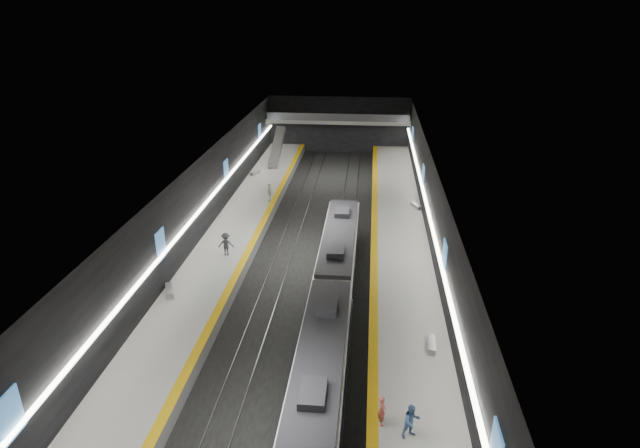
# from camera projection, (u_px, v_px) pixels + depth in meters

# --- Properties ---
(ground) EXTENTS (70.00, 70.00, 0.00)m
(ground) POSITION_uv_depth(u_px,v_px,m) (312.00, 258.00, 46.11)
(ground) COLOR black
(ground) RESTS_ON ground
(ceiling) EXTENTS (20.00, 70.00, 0.04)m
(ceiling) POSITION_uv_depth(u_px,v_px,m) (312.00, 169.00, 43.01)
(ceiling) COLOR beige
(ceiling) RESTS_ON wall_left
(wall_left) EXTENTS (0.04, 70.00, 8.00)m
(wall_left) POSITION_uv_depth(u_px,v_px,m) (195.00, 211.00, 45.46)
(wall_left) COLOR black
(wall_left) RESTS_ON ground
(wall_right) EXTENTS (0.04, 70.00, 8.00)m
(wall_right) POSITION_uv_depth(u_px,v_px,m) (433.00, 219.00, 43.67)
(wall_right) COLOR black
(wall_right) RESTS_ON ground
(wall_back) EXTENTS (20.00, 0.04, 8.00)m
(wall_back) POSITION_uv_depth(u_px,v_px,m) (339.00, 125.00, 76.68)
(wall_back) COLOR black
(wall_back) RESTS_ON ground
(platform_left) EXTENTS (5.00, 70.00, 1.00)m
(platform_left) POSITION_uv_depth(u_px,v_px,m) (227.00, 249.00, 46.59)
(platform_left) COLOR slate
(platform_left) RESTS_ON ground
(tile_surface_left) EXTENTS (5.00, 70.00, 0.02)m
(tile_surface_left) POSITION_uv_depth(u_px,v_px,m) (226.00, 244.00, 46.40)
(tile_surface_left) COLOR #9A9A95
(tile_surface_left) RESTS_ON platform_left
(tactile_strip_left) EXTENTS (0.60, 70.00, 0.02)m
(tactile_strip_left) POSITION_uv_depth(u_px,v_px,m) (251.00, 244.00, 46.19)
(tactile_strip_left) COLOR #E0A80B
(tactile_strip_left) RESTS_ON platform_left
(platform_right) EXTENTS (5.00, 70.00, 1.00)m
(platform_right) POSITION_uv_depth(u_px,v_px,m) (400.00, 256.00, 45.25)
(platform_right) COLOR slate
(platform_right) RESTS_ON ground
(tile_surface_right) EXTENTS (5.00, 70.00, 0.02)m
(tile_surface_right) POSITION_uv_depth(u_px,v_px,m) (400.00, 251.00, 45.05)
(tile_surface_right) COLOR #9A9A95
(tile_surface_right) RESTS_ON platform_right
(tactile_strip_right) EXTENTS (0.60, 70.00, 0.02)m
(tactile_strip_right) POSITION_uv_depth(u_px,v_px,m) (374.00, 250.00, 45.24)
(tactile_strip_right) COLOR #E0A80B
(tactile_strip_right) RESTS_ON platform_right
(rails) EXTENTS (6.52, 70.00, 0.12)m
(rails) POSITION_uv_depth(u_px,v_px,m) (312.00, 257.00, 46.09)
(rails) COLOR gray
(rails) RESTS_ON ground
(train) EXTENTS (2.69, 30.04, 3.60)m
(train) POSITION_uv_depth(u_px,v_px,m) (332.00, 302.00, 35.20)
(train) COLOR #0D1732
(train) RESTS_ON ground
(ad_posters) EXTENTS (19.94, 53.50, 2.20)m
(ad_posters) POSITION_uv_depth(u_px,v_px,m) (313.00, 205.00, 45.29)
(ad_posters) COLOR #4484CC
(ad_posters) RESTS_ON wall_left
(cove_light_left) EXTENTS (0.25, 68.60, 0.12)m
(cove_light_left) POSITION_uv_depth(u_px,v_px,m) (198.00, 213.00, 45.52)
(cove_light_left) COLOR white
(cove_light_left) RESTS_ON wall_left
(cove_light_right) EXTENTS (0.25, 68.60, 0.12)m
(cove_light_right) POSITION_uv_depth(u_px,v_px,m) (431.00, 221.00, 43.76)
(cove_light_right) COLOR white
(cove_light_right) RESTS_ON wall_right
(mezzanine_bridge) EXTENTS (20.00, 3.00, 1.50)m
(mezzanine_bridge) POSITION_uv_depth(u_px,v_px,m) (338.00, 121.00, 74.37)
(mezzanine_bridge) COLOR gray
(mezzanine_bridge) RESTS_ON wall_left
(escalator) EXTENTS (1.20, 7.50, 3.92)m
(escalator) POSITION_uv_depth(u_px,v_px,m) (277.00, 147.00, 69.52)
(escalator) COLOR #99999E
(escalator) RESTS_ON platform_left
(bench_left_near) EXTENTS (1.17, 1.88, 0.45)m
(bench_left_near) POSITION_uv_depth(u_px,v_px,m) (169.00, 291.00, 38.45)
(bench_left_near) COLOR #99999E
(bench_left_near) RESTS_ON platform_left
(bench_left_far) EXTENTS (1.01, 1.67, 0.39)m
(bench_left_far) POSITION_uv_depth(u_px,v_px,m) (255.00, 173.00, 64.77)
(bench_left_far) COLOR #99999E
(bench_left_far) RESTS_ON platform_left
(bench_right_near) EXTENTS (0.57, 1.69, 0.41)m
(bench_right_near) POSITION_uv_depth(u_px,v_px,m) (431.00, 345.00, 32.45)
(bench_right_near) COLOR #99999E
(bench_right_near) RESTS_ON platform_right
(bench_right_far) EXTENTS (1.07, 1.64, 0.39)m
(bench_right_far) POSITION_uv_depth(u_px,v_px,m) (416.00, 206.00, 54.34)
(bench_right_far) COLOR #99999E
(bench_right_far) RESTS_ON platform_right
(passenger_right_a) EXTENTS (0.55, 0.70, 1.69)m
(passenger_right_a) POSITION_uv_depth(u_px,v_px,m) (382.00, 411.00, 26.36)
(passenger_right_a) COLOR #CB564B
(passenger_right_a) RESTS_ON platform_right
(passenger_right_b) EXTENTS (1.12, 1.03, 1.85)m
(passenger_right_b) POSITION_uv_depth(u_px,v_px,m) (412.00, 421.00, 25.56)
(passenger_right_b) COLOR #4F70AB
(passenger_right_b) RESTS_ON platform_right
(passenger_left_a) EXTENTS (0.54, 1.18, 1.96)m
(passenger_left_a) POSITION_uv_depth(u_px,v_px,m) (270.00, 192.00, 55.84)
(passenger_left_a) COLOR silver
(passenger_left_a) RESTS_ON platform_left
(passenger_left_b) EXTENTS (1.36, 0.89, 1.97)m
(passenger_left_b) POSITION_uv_depth(u_px,v_px,m) (226.00, 244.00, 43.97)
(passenger_left_b) COLOR #38383E
(passenger_left_b) RESTS_ON platform_left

